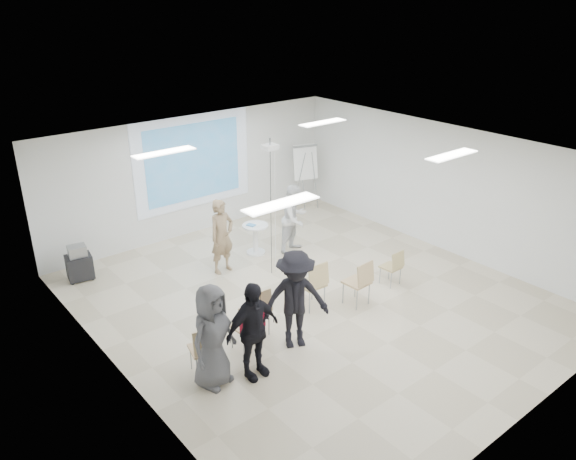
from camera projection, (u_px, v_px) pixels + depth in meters
floor at (313, 301)px, 11.37m from camera, size 8.00×9.00×0.10m
ceiling at (316, 152)px, 10.14m from camera, size 8.00×9.00×0.10m
wall_back at (193, 175)px, 13.99m from camera, size 8.00×0.10×3.00m
wall_left at (113, 299)px, 8.40m from camera, size 0.10×9.00×3.00m
wall_right at (444, 187)px, 13.11m from camera, size 0.10×9.00×3.00m
projection_halo at (194, 162)px, 13.81m from camera, size 3.20×0.01×2.30m
projection_image at (194, 162)px, 13.80m from camera, size 2.60×0.01×1.90m
pedestal_table at (255, 237)px, 13.14m from camera, size 0.77×0.77×0.75m
player_left at (222, 232)px, 12.10m from camera, size 0.74×0.55×1.90m
player_right at (295, 215)px, 13.11m from camera, size 1.03×0.90×1.81m
controller_left at (222, 213)px, 12.27m from camera, size 0.05×0.11×0.04m
controller_right at (282, 201)px, 13.05m from camera, size 0.07×0.13×0.04m
chair_far_left at (205, 347)px, 8.90m from camera, size 0.52×0.55×0.91m
chair_left_mid at (248, 324)px, 9.53m from camera, size 0.44×0.47×0.91m
chair_left_inner at (257, 309)px, 9.93m from camera, size 0.46×0.50×0.95m
chair_center at (314, 282)px, 10.79m from camera, size 0.48×0.52×1.00m
chair_right_inner at (360, 280)px, 10.91m from camera, size 0.47×0.50×0.96m
chair_right_far at (394, 265)px, 11.70m from camera, size 0.38×0.41×0.79m
red_jacket at (253, 318)px, 9.35m from camera, size 0.48×0.13×0.45m
laptop at (254, 309)px, 10.03m from camera, size 0.36×0.27×0.03m
audience_left at (252, 324)px, 8.74m from camera, size 1.13×0.69×1.92m
audience_mid at (295, 294)px, 9.49m from camera, size 1.51×1.22×2.05m
audience_outer at (212, 330)px, 8.57m from camera, size 1.09×0.87×1.94m
flipchart_easel at (305, 163)px, 15.37m from camera, size 0.78×0.61×1.87m
av_cart at (79, 264)px, 11.98m from camera, size 0.58×0.50×0.78m
ceiling_projector at (270, 153)px, 11.40m from camera, size 0.30×0.25×3.00m
fluor_panel_nw at (164, 152)px, 10.43m from camera, size 1.20×0.30×0.02m
fluor_panel_ne at (323, 123)px, 12.76m from camera, size 1.20×0.30×0.02m
fluor_panel_sw at (281, 204)px, 7.94m from camera, size 1.20×0.30×0.02m
fluor_panel_se at (452, 155)px, 10.27m from camera, size 1.20×0.30×0.02m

